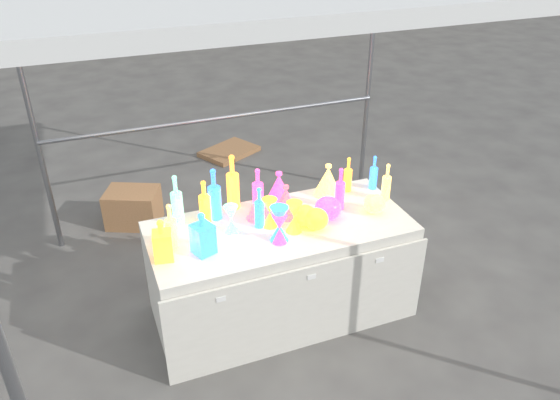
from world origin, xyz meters
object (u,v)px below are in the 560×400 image
object	(u,v)px
hourglass_0	(294,217)
globe_0	(316,220)
cardboard_box_closed	(133,207)
lampshade_0	(286,201)
display_table	(280,270)
bottle_0	(205,201)

from	to	relation	value
hourglass_0	globe_0	size ratio (longest dim) A/B	1.33
cardboard_box_closed	lampshade_0	distance (m)	1.91
hourglass_0	lampshade_0	bearing A→B (deg)	83.33
display_table	bottle_0	bearing A→B (deg)	151.54
display_table	globe_0	distance (m)	0.50
hourglass_0	globe_0	bearing A→B (deg)	-9.08
display_table	lampshade_0	bearing A→B (deg)	55.15
bottle_0	hourglass_0	bearing A→B (deg)	-33.16
display_table	cardboard_box_closed	world-z (taller)	display_table
cardboard_box_closed	bottle_0	world-z (taller)	bottle_0
hourglass_0	cardboard_box_closed	bearing A→B (deg)	117.20
globe_0	lampshade_0	size ratio (longest dim) A/B	0.71
display_table	hourglass_0	distance (m)	0.50
cardboard_box_closed	bottle_0	bearing A→B (deg)	-50.46
globe_0	lampshade_0	distance (m)	0.28
display_table	globe_0	xyz separation A→B (m)	(0.21, -0.12, 0.44)
globe_0	cardboard_box_closed	bearing A→B (deg)	120.66
bottle_0	hourglass_0	world-z (taller)	bottle_0
display_table	globe_0	world-z (taller)	globe_0
cardboard_box_closed	hourglass_0	distance (m)	2.07
globe_0	lampshade_0	world-z (taller)	lampshade_0
lampshade_0	hourglass_0	bearing A→B (deg)	-77.14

